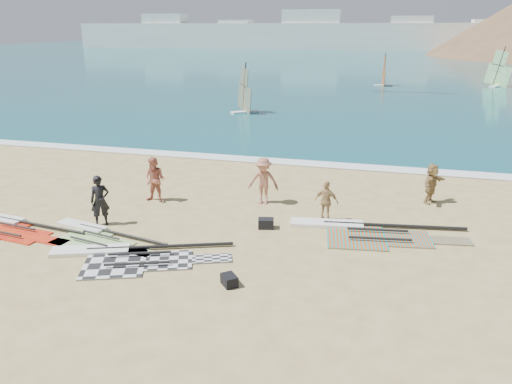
% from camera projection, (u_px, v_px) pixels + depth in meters
% --- Properties ---
extents(ground, '(300.00, 300.00, 0.00)m').
position_uv_depth(ground, '(181.00, 254.00, 16.47)').
color(ground, tan).
rests_on(ground, ground).
extents(sea, '(300.00, 240.00, 0.06)m').
position_uv_depth(sea, '(372.00, 53.00, 137.32)').
color(sea, '#0E4C62').
rests_on(sea, ground).
extents(surf_line, '(300.00, 1.20, 0.04)m').
position_uv_depth(surf_line, '(269.00, 161.00, 27.73)').
color(surf_line, white).
rests_on(surf_line, ground).
extents(far_town, '(160.00, 8.00, 12.00)m').
position_uv_depth(far_town, '(325.00, 35.00, 156.28)').
color(far_town, white).
rests_on(far_town, ground).
extents(rig_grey, '(6.10, 3.63, 0.20)m').
position_uv_depth(rig_grey, '(125.00, 256.00, 16.22)').
color(rig_grey, black).
rests_on(rig_grey, ground).
extents(rig_green, '(4.89, 2.40, 0.19)m').
position_uv_depth(rig_green, '(94.00, 235.00, 17.83)').
color(rig_green, '#78D127').
rests_on(rig_green, ground).
extents(rig_orange, '(6.52, 2.92, 0.21)m').
position_uv_depth(rig_orange, '(363.00, 231.00, 18.19)').
color(rig_orange, '#E54607').
rests_on(rig_orange, ground).
extents(rig_red, '(5.24, 2.38, 0.20)m').
position_uv_depth(rig_red, '(10.00, 226.00, 18.60)').
color(rig_red, red).
rests_on(rig_red, ground).
extents(gear_bag_near, '(0.65, 0.54, 0.37)m').
position_uv_depth(gear_bag_near, '(266.00, 223.00, 18.53)').
color(gear_bag_near, black).
rests_on(gear_bag_near, ground).
extents(gear_bag_far, '(0.62, 0.64, 0.32)m').
position_uv_depth(gear_bag_far, '(229.00, 280.00, 14.44)').
color(gear_bag_far, black).
rests_on(gear_bag_far, ground).
extents(person_wetsuit, '(0.84, 0.78, 1.92)m').
position_uv_depth(person_wetsuit, '(100.00, 201.00, 18.59)').
color(person_wetsuit, black).
rests_on(person_wetsuit, ground).
extents(beachgoer_left, '(0.98, 0.78, 1.93)m').
position_uv_depth(beachgoer_left, '(155.00, 180.00, 21.10)').
color(beachgoer_left, '#BB6A54').
rests_on(beachgoer_left, ground).
extents(beachgoer_mid, '(1.33, 0.81, 1.99)m').
position_uv_depth(beachgoer_mid, '(263.00, 181.00, 20.85)').
color(beachgoer_mid, '#A16450').
rests_on(beachgoer_mid, ground).
extents(beachgoer_back, '(0.98, 0.55, 1.58)m').
position_uv_depth(beachgoer_back, '(326.00, 201.00, 19.05)').
color(beachgoer_back, tan).
rests_on(beachgoer_back, ground).
extents(beachgoer_right, '(1.22, 1.64, 1.72)m').
position_uv_depth(beachgoer_right, '(432.00, 183.00, 20.98)').
color(beachgoer_right, '#9D7C4C').
rests_on(beachgoer_right, ground).
extents(windsurfer_left, '(2.26, 2.27, 4.34)m').
position_uv_depth(windsurfer_left, '(245.00, 98.00, 42.76)').
color(windsurfer_left, white).
rests_on(windsurfer_left, ground).
extents(windsurfer_centre, '(2.27, 2.68, 4.02)m').
position_uv_depth(windsurfer_centre, '(384.00, 76.00, 62.30)').
color(windsurfer_centre, white).
rests_on(windsurfer_centre, ground).
extents(windsurfer_right, '(2.84, 2.69, 4.87)m').
position_uv_depth(windsurfer_right, '(498.00, 75.00, 61.26)').
color(windsurfer_right, white).
rests_on(windsurfer_right, ground).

